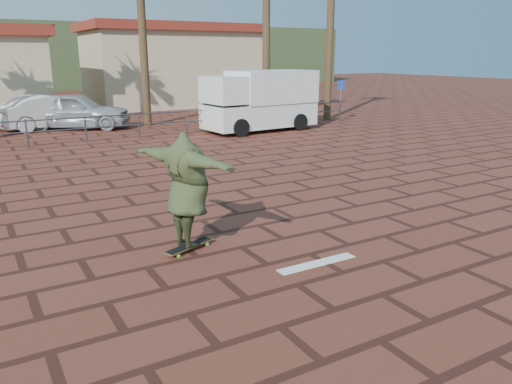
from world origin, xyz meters
TOP-DOWN VIEW (x-y plane):
  - ground at (0.00, 0.00)m, footprint 120.00×120.00m
  - paint_stripe at (0.70, -1.20)m, footprint 1.40×0.22m
  - guardrail at (0.00, 12.00)m, footprint 24.06×0.06m
  - building_east at (8.00, 24.00)m, footprint 10.60×6.60m
  - hill_front at (0.00, 50.00)m, footprint 70.00×18.00m
  - longboard at (-0.83, 0.32)m, footprint 0.98×0.55m
  - skateboarder at (-0.83, 0.32)m, footprint 1.32×2.44m
  - campervan at (7.21, 11.50)m, footprint 5.00×2.46m
  - car_silver at (0.42, 16.00)m, footprint 5.02×3.71m
  - car_white at (-0.49, 16.50)m, footprint 4.75×2.55m
  - street_sign at (12.00, 12.00)m, footprint 0.40×0.08m

SIDE VIEW (x-z plane):
  - ground at x=0.00m, z-range 0.00..0.00m
  - paint_stripe at x=0.70m, z-range 0.00..0.01m
  - longboard at x=-0.83m, z-range 0.03..0.13m
  - guardrail at x=0.00m, z-range 0.18..1.18m
  - car_white at x=-0.49m, z-range 0.00..1.49m
  - car_silver at x=0.42m, z-range 0.00..1.59m
  - skateboarder at x=-0.83m, z-range 0.10..2.02m
  - campervan at x=7.21m, z-range 0.06..2.58m
  - street_sign at x=12.00m, z-range 0.39..2.37m
  - building_east at x=8.00m, z-range 0.04..5.04m
  - hill_front at x=0.00m, z-range 0.00..6.00m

